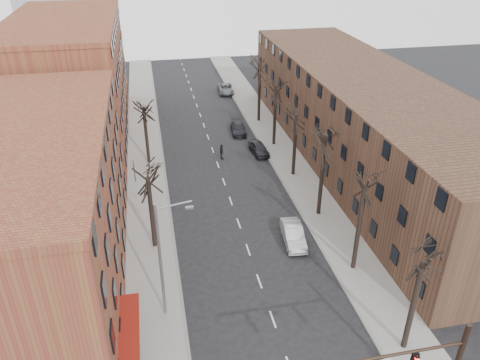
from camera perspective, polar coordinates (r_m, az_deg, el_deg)
sidewalk_left at (r=55.09m, az=-11.46°, el=2.53°), size 4.00×90.00×0.15m
sidewalk_right at (r=57.06m, az=4.78°, el=3.99°), size 4.00×90.00×0.15m
building_left_near at (r=35.82m, az=-24.48°, el=-4.14°), size 12.00×26.00×12.00m
building_left_far at (r=61.72m, az=-19.86°, el=11.20°), size 12.00×28.00×14.00m
building_right at (r=53.63m, az=14.79°, el=7.16°), size 12.00×50.00×10.00m
tree_right_a at (r=33.62m, az=19.26°, el=-18.70°), size 5.20×5.20×10.00m
tree_right_b at (r=38.64m, az=13.58°, el=-10.44°), size 5.20×5.20×10.80m
tree_right_c at (r=44.53m, az=9.50°, el=-4.15°), size 5.20×5.20×11.60m
tree_right_d at (r=51.00m, az=6.47°, el=0.62°), size 5.20×5.20×10.00m
tree_right_e at (r=57.86m, az=4.13°, el=4.30°), size 5.20×5.20×10.80m
tree_right_f at (r=64.98m, az=2.28°, el=7.17°), size 5.20×5.20×11.60m
tree_left_a at (r=40.48m, az=-10.30°, el=-7.98°), size 5.20×5.20×9.50m
tree_left_b at (r=54.22m, az=-11.01°, el=2.05°), size 5.20×5.20×9.50m
streetlight at (r=31.07m, az=-9.42°, el=-9.17°), size 2.45×0.22×9.03m
silver_sedan at (r=40.22m, az=6.50°, el=-6.61°), size 2.01×4.65×1.49m
parked_car_near at (r=55.17m, az=2.32°, el=3.87°), size 2.02×4.23×1.40m
parked_car_mid at (r=60.88m, az=-0.20°, el=6.32°), size 2.18×4.58×1.29m
parked_car_far at (r=76.32m, az=-1.74°, el=11.05°), size 2.61×5.02×1.35m
pedestrian_crossing at (r=53.80m, az=-2.26°, el=3.46°), size 0.49×1.09×1.83m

